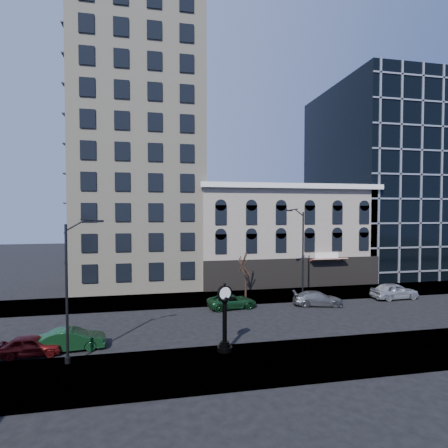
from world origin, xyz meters
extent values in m
plane|color=black|center=(0.00, 0.00, 0.00)|extent=(160.00, 160.00, 0.00)
cube|color=gray|center=(0.00, 8.00, 0.06)|extent=(160.00, 6.00, 0.12)
cube|color=gray|center=(0.00, -8.00, 0.06)|extent=(160.00, 6.00, 0.12)
cube|color=#B8AE94|center=(-6.00, 19.00, 19.00)|extent=(15.00, 15.00, 38.00)
cube|color=gray|center=(12.00, 16.00, 6.00)|extent=(22.00, 10.00, 12.00)
cube|color=white|center=(12.00, 10.80, 12.20)|extent=(22.60, 0.80, 0.60)
cube|color=black|center=(12.00, 10.95, 1.80)|extent=(22.00, 0.30, 3.60)
cube|color=maroon|center=(16.00, 10.40, 3.40)|extent=(4.50, 1.18, 0.55)
cube|color=black|center=(32.00, 21.00, 14.00)|extent=(20.00, 20.00, 28.00)
cylinder|color=black|center=(0.07, -6.00, 0.26)|extent=(1.00, 1.00, 0.27)
cylinder|color=black|center=(0.07, -6.00, 0.49)|extent=(0.73, 0.73, 0.18)
cylinder|color=black|center=(0.07, -6.00, 0.65)|extent=(0.55, 0.55, 0.15)
cylinder|color=black|center=(0.07, -6.00, 2.04)|extent=(0.29, 0.29, 2.65)
sphere|color=black|center=(0.07, -6.00, 3.45)|extent=(0.51, 0.51, 0.51)
cube|color=black|center=(0.07, -6.00, 3.55)|extent=(0.84, 0.44, 0.23)
cylinder|color=black|center=(0.07, -6.00, 3.91)|extent=(0.99, 0.56, 0.95)
cylinder|color=white|center=(0.07, -6.16, 3.91)|extent=(0.77, 0.26, 0.80)
cylinder|color=white|center=(0.07, -5.84, 3.91)|extent=(0.77, 0.26, 0.80)
sphere|color=black|center=(0.07, -6.00, 4.46)|extent=(0.18, 0.18, 0.18)
cylinder|color=black|center=(-9.47, -6.00, 4.27)|extent=(0.15, 0.15, 8.30)
cylinder|color=black|center=(-9.47, -6.00, 0.31)|extent=(0.35, 0.35, 0.39)
cube|color=black|center=(-7.77, -5.32, 8.56)|extent=(0.57, 0.39, 0.14)
cylinder|color=black|center=(10.78, 6.00, 4.62)|extent=(0.17, 0.17, 8.99)
cylinder|color=black|center=(10.78, 6.00, 0.33)|extent=(0.38, 0.38, 0.42)
cube|color=black|center=(8.93, 5.28, 9.27)|extent=(0.62, 0.42, 0.15)
cylinder|color=black|center=(5.08, 7.68, 1.66)|extent=(0.24, 0.24, 3.07)
imported|color=maroon|center=(-12.08, -4.06, 0.65)|extent=(3.88, 1.74, 1.30)
imported|color=#143F1E|center=(-9.78, -3.61, 0.70)|extent=(4.39, 1.90, 1.41)
imported|color=#143F1E|center=(2.80, 4.14, 0.65)|extent=(4.88, 2.68, 1.30)
imported|color=#595B60|center=(11.19, 3.40, 0.69)|extent=(5.06, 2.96, 1.38)
imported|color=#A5A8AD|center=(20.25, 4.24, 0.85)|extent=(5.06, 2.24, 1.69)
camera|label=1|loc=(-4.31, -27.90, 9.14)|focal=28.00mm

